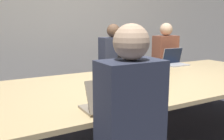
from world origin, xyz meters
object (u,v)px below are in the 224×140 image
at_px(laptop_far_right, 174,60).
at_px(stapler, 150,83).
at_px(cup_far_center, 114,69).
at_px(person_near_left, 130,139).
at_px(cup_near_left, 128,98).
at_px(person_far_center, 113,71).
at_px(laptop_near_left, 104,102).
at_px(laptop_far_center, 128,66).
at_px(person_far_right, 165,65).

xyz_separation_m(laptop_far_right, stapler, (-1.15, -0.87, -0.05)).
bearing_deg(stapler, cup_far_center, 78.24).
relative_size(person_near_left, stapler, 9.07).
bearing_deg(cup_near_left, person_far_center, 64.55).
relative_size(laptop_far_right, stapler, 2.36).
bearing_deg(laptop_near_left, laptop_far_center, -129.00).
xyz_separation_m(laptop_far_center, cup_far_center, (-0.24, -0.02, -0.02)).
xyz_separation_m(laptop_near_left, cup_near_left, (0.25, 0.05, -0.02)).
bearing_deg(stapler, person_near_left, -144.67).
relative_size(person_near_left, cup_near_left, 13.99).
relative_size(person_far_center, laptop_far_right, 3.80).
bearing_deg(person_far_right, person_near_left, -135.04).
height_order(cup_far_center, laptop_near_left, laptop_near_left).
bearing_deg(person_far_center, cup_near_left, -115.45).
bearing_deg(laptop_far_right, cup_far_center, -177.07).
bearing_deg(laptop_far_right, laptop_near_left, -145.78).
bearing_deg(person_far_center, cup_far_center, -118.63).
bearing_deg(person_far_right, cup_near_left, -138.13).
height_order(cup_far_center, person_far_right, person_far_right).
relative_size(laptop_far_center, person_far_right, 0.23).
distance_m(laptop_far_right, stapler, 1.44).
xyz_separation_m(laptop_far_right, person_near_left, (-1.97, -1.73, -0.13)).
height_order(person_near_left, cup_near_left, person_near_left).
distance_m(cup_far_center, stapler, 0.81).
distance_m(person_far_right, stapler, 1.71).
xyz_separation_m(person_far_center, cup_far_center, (-0.22, -0.41, 0.12)).
bearing_deg(cup_far_center, person_near_left, -116.21).
height_order(person_far_center, cup_far_center, person_far_center).
bearing_deg(laptop_far_center, cup_near_left, -122.55).
xyz_separation_m(person_far_right, person_near_left, (-2.05, -2.05, 0.00)).
height_order(laptop_near_left, person_near_left, person_near_left).
xyz_separation_m(laptop_far_right, laptop_near_left, (-1.94, -1.32, -0.00)).
bearing_deg(person_near_left, laptop_far_center, -122.12).
relative_size(laptop_far_center, stapler, 2.09).
relative_size(laptop_far_right, person_far_right, 0.26).
relative_size(laptop_far_center, cup_far_center, 3.14).
xyz_separation_m(person_far_center, stapler, (-0.23, -1.22, 0.09)).
bearing_deg(person_far_right, laptop_near_left, -141.03).
bearing_deg(person_near_left, stapler, -133.36).
xyz_separation_m(laptop_far_center, laptop_far_right, (0.91, 0.04, 0.00)).
bearing_deg(person_near_left, person_far_center, -116.70).
height_order(laptop_far_right, laptop_near_left, laptop_far_right).
height_order(person_far_center, cup_near_left, person_far_center).
distance_m(cup_far_center, person_near_left, 1.87).
xyz_separation_m(laptop_far_center, laptop_near_left, (-1.04, -1.28, -0.00)).
bearing_deg(cup_far_center, laptop_far_center, 4.00).
xyz_separation_m(laptop_far_right, cup_near_left, (-1.70, -1.28, -0.03)).
bearing_deg(laptop_near_left, person_near_left, 86.73).
height_order(cup_near_left, stapler, cup_near_left).
distance_m(laptop_far_right, person_near_left, 2.62).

